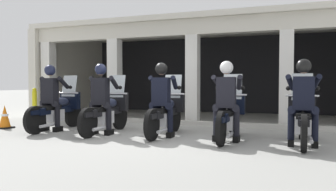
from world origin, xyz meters
TOP-DOWN VIEW (x-y plane):
  - ground_plane at (0.00, 3.00)m, footprint 80.00×80.00m
  - station_building at (-0.07, 5.02)m, footprint 11.24×4.51m
  - kerb_strip at (-0.07, 2.25)m, footprint 10.74×0.24m
  - motorcycle_far_left at (-2.79, 0.28)m, footprint 0.62×2.04m
  - police_officer_far_left at (-2.79, -0.00)m, footprint 0.63×0.61m
  - motorcycle_left at (-1.40, 0.26)m, footprint 0.62×2.04m
  - police_officer_left at (-1.40, -0.02)m, footprint 0.63×0.61m
  - motorcycle_center at (0.00, 0.40)m, footprint 0.62×2.04m
  - police_officer_center at (0.00, 0.12)m, footprint 0.63×0.61m
  - motorcycle_right at (1.40, 0.33)m, footprint 0.62×2.04m
  - police_officer_right at (1.40, 0.04)m, footprint 0.63×0.61m
  - motorcycle_far_right at (2.79, 0.27)m, footprint 0.62×2.04m
  - police_officer_far_right at (2.79, -0.02)m, footprint 0.63×0.61m
  - traffic_cone_flank at (-4.23, -0.00)m, footprint 0.34×0.34m
  - bollard_kerbside at (-4.85, 1.74)m, footprint 0.14×0.14m

SIDE VIEW (x-z plane):
  - ground_plane at x=0.00m, z-range 0.00..0.00m
  - kerb_strip at x=-0.07m, z-range 0.00..0.12m
  - traffic_cone_flank at x=-4.23m, z-range -0.01..0.58m
  - bollard_kerbside at x=-4.85m, z-range 0.00..1.00m
  - motorcycle_far_left at x=-2.79m, z-range -0.17..1.17m
  - motorcycle_left at x=-1.40m, z-range -0.17..1.17m
  - motorcycle_center at x=0.00m, z-range -0.17..1.17m
  - motorcycle_right at x=1.40m, z-range -0.17..1.17m
  - motorcycle_far_right at x=2.79m, z-range -0.17..1.17m
  - police_officer_far_left at x=-2.79m, z-range 0.15..1.73m
  - police_officer_left at x=-1.40m, z-range 0.15..1.73m
  - police_officer_center at x=0.00m, z-range 0.15..1.73m
  - police_officer_right at x=1.40m, z-range 0.15..1.73m
  - police_officer_far_right at x=2.79m, z-range 0.15..1.73m
  - station_building at x=-0.07m, z-range 0.45..3.56m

